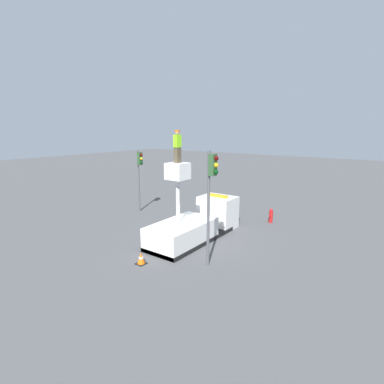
% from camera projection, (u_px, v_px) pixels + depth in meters
% --- Properties ---
extents(ground_plane, '(120.00, 120.00, 0.00)m').
position_uv_depth(ground_plane, '(191.00, 240.00, 18.17)').
color(ground_plane, '#4C4C4F').
extents(bucket_truck, '(7.06, 2.39, 4.81)m').
position_uv_depth(bucket_truck, '(196.00, 224.00, 18.41)').
color(bucket_truck, black).
rests_on(bucket_truck, ground).
extents(worker, '(0.40, 0.26, 1.75)m').
position_uv_depth(worker, '(177.00, 147.00, 16.01)').
color(worker, brown).
rests_on(worker, bucket_truck).
extents(traffic_light_pole, '(0.34, 0.57, 5.65)m').
position_uv_depth(traffic_light_pole, '(211.00, 186.00, 13.99)').
color(traffic_light_pole, '#515156').
rests_on(traffic_light_pole, ground).
extents(traffic_light_across, '(0.34, 0.57, 4.96)m').
position_uv_depth(traffic_light_across, '(140.00, 168.00, 23.84)').
color(traffic_light_across, '#515156').
rests_on(traffic_light_across, ground).
extents(fire_hydrant, '(0.52, 0.28, 1.03)m').
position_uv_depth(fire_hydrant, '(271.00, 216.00, 21.45)').
color(fire_hydrant, red).
rests_on(fire_hydrant, ground).
extents(traffic_cone_rear, '(0.49, 0.49, 0.59)m').
position_uv_depth(traffic_cone_rear, '(141.00, 259.00, 14.92)').
color(traffic_cone_rear, black).
rests_on(traffic_cone_rear, ground).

